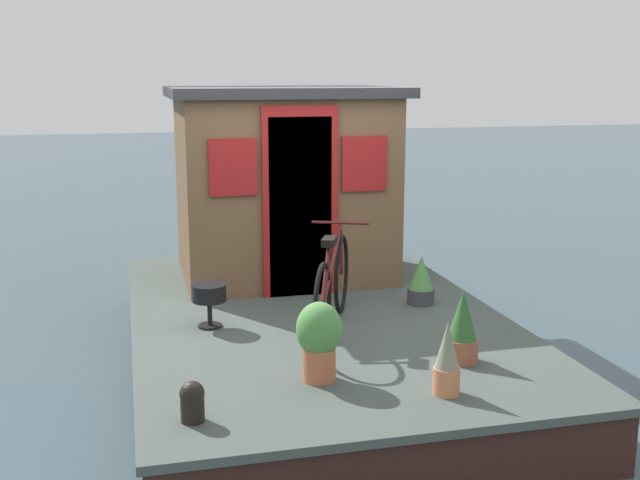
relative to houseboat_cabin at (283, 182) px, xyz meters
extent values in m
plane|color=#384C54|center=(-1.38, 0.00, -1.50)|extent=(60.00, 60.00, 0.00)
cube|color=#424C47|center=(-1.38, 0.00, -1.02)|extent=(4.99, 3.20, 0.06)
cube|color=#381E19|center=(-1.38, 0.00, -1.28)|extent=(4.89, 3.13, 0.45)
cube|color=brown|center=(0.01, 0.00, -0.06)|extent=(1.61, 2.09, 1.86)
cube|color=#28282B|center=(0.01, 0.00, 0.92)|extent=(1.81, 2.29, 0.10)
cube|color=maroon|center=(-0.81, 0.00, -0.14)|extent=(0.04, 0.60, 1.70)
cube|color=maroon|center=(-0.82, 0.00, -0.09)|extent=(0.03, 0.72, 1.80)
cube|color=maroon|center=(-0.81, -0.63, 0.26)|extent=(0.03, 0.44, 0.52)
cube|color=maroon|center=(-0.81, 0.63, 0.26)|extent=(0.03, 0.44, 0.52)
torus|color=black|center=(-1.43, -0.23, -0.64)|extent=(0.65, 0.31, 0.70)
torus|color=black|center=(-2.38, 0.18, -0.64)|extent=(0.65, 0.31, 0.70)
cylinder|color=#4C1414|center=(-1.94, -0.01, -0.42)|extent=(0.90, 0.42, 0.48)
cylinder|color=#4C1414|center=(-1.79, -0.08, -0.21)|extent=(0.58, 0.28, 0.07)
cylinder|color=#4C1414|center=(-2.22, 0.11, -0.43)|extent=(0.34, 0.18, 0.44)
cylinder|color=#4C1414|center=(-1.47, -0.22, -0.42)|extent=(0.12, 0.08, 0.45)
cube|color=black|center=(-2.07, 0.05, -0.20)|extent=(0.22, 0.17, 0.06)
cylinder|color=#4C1414|center=(-1.50, -0.20, -0.16)|extent=(0.22, 0.47, 0.02)
cylinder|color=#B2603D|center=(-2.92, 0.34, -0.87)|extent=(0.23, 0.23, 0.24)
ellipsoid|color=#4C8942|center=(-2.92, 0.34, -0.62)|extent=(0.32, 0.32, 0.38)
cylinder|color=#38383D|center=(-1.36, -1.02, -0.92)|extent=(0.25, 0.25, 0.14)
cone|color=#4C8942|center=(-1.36, -1.02, -0.69)|extent=(0.22, 0.22, 0.31)
cylinder|color=#C6754C|center=(-3.36, -0.42, -0.90)|extent=(0.18, 0.18, 0.18)
cone|color=gray|center=(-3.36, -0.42, -0.64)|extent=(0.16, 0.16, 0.32)
cylinder|color=#935138|center=(-2.82, -0.77, -0.90)|extent=(0.24, 0.24, 0.17)
cone|color=#2D602D|center=(-2.82, -0.77, -0.63)|extent=(0.22, 0.22, 0.37)
cylinder|color=black|center=(-1.58, 0.95, -0.69)|extent=(0.28, 0.28, 0.14)
cylinder|color=black|center=(-1.58, 0.95, -0.88)|extent=(0.04, 0.04, 0.23)
cylinder|color=black|center=(-1.58, 0.95, -0.98)|extent=(0.20, 0.20, 0.02)
cylinder|color=black|center=(-3.37, 1.25, -0.90)|extent=(0.15, 0.15, 0.18)
sphere|color=black|center=(-3.37, 1.25, -0.81)|extent=(0.15, 0.15, 0.15)
camera|label=1|loc=(-7.84, 1.56, 1.09)|focal=43.57mm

